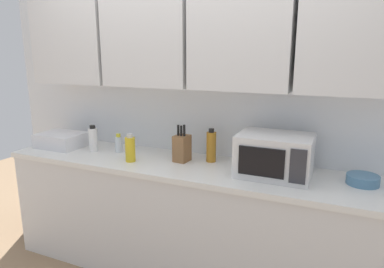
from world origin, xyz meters
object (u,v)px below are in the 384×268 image
Objects in this scene: bottle_clear_tall at (119,144)px; bottle_amber_vinegar at (211,146)px; bowl_ceramic_small at (363,180)px; bottle_yellow_mustard at (130,149)px; dish_rack at (62,140)px; knife_block at (182,148)px; bottle_white_jar at (93,139)px; microwave at (275,155)px.

bottle_clear_tall is 0.80m from bottle_amber_vinegar.
bottle_amber_vinegar reaches higher than bowl_ceramic_small.
bottle_yellow_mustard is 1.09× the size of bowl_ceramic_small.
bowl_ceramic_small is (1.59, 0.19, -0.07)m from bottle_yellow_mustard.
bottle_clear_tall is at bearing 6.74° from dish_rack.
knife_block reaches higher than dish_rack.
bottle_amber_vinegar is 1.04m from bowl_ceramic_small.
bowl_ceramic_small is at bearing 2.40° from bottle_white_jar.
bottle_amber_vinegar is at bearing 23.58° from bottle_yellow_mustard.
bottle_white_jar reaches higher than dish_rack.
knife_block is at bearing 4.02° from bottle_white_jar.
bottle_amber_vinegar reaches higher than bottle_clear_tall.
bottle_clear_tall is at bearing 177.95° from microwave.
bottle_yellow_mustard reaches higher than bowl_ceramic_small.
knife_block reaches higher than bowl_ceramic_small.
dish_rack is 1.49× the size of bottle_amber_vinegar.
microwave is 0.56m from bowl_ceramic_small.
bottle_yellow_mustard is at bearing -13.82° from bottle_white_jar.
bowl_ceramic_small is (1.24, 0.03, -0.07)m from knife_block.
bottle_yellow_mustard is at bearing -156.42° from bottle_amber_vinegar.
bottle_white_jar is (-1.00, -0.14, -0.02)m from bottle_amber_vinegar.
bottle_clear_tall is 0.22m from bottle_white_jar.
knife_block is 0.39m from bottle_yellow_mustard.
bottle_amber_vinegar is (-0.49, 0.11, -0.02)m from microwave.
bowl_ceramic_small is at bearing 1.98° from dish_rack.
microwave is at bearing -13.05° from bottle_amber_vinegar.
bottle_yellow_mustard is 0.29m from bottle_clear_tall.
dish_rack reaches higher than bowl_ceramic_small.
bottle_clear_tall is at bearing -175.06° from bottle_amber_vinegar.
bottle_amber_vinegar is at bearing 4.94° from bottle_clear_tall.
microwave is 1.06m from bottle_yellow_mustard.
bottle_white_jar is at bearing -172.18° from bottle_amber_vinegar.
bottle_clear_tall is at bearing 142.92° from bottle_yellow_mustard.
knife_block is 1.34× the size of bottle_yellow_mustard.
bowl_ceramic_small is (2.38, 0.08, -0.03)m from dish_rack.
bottle_white_jar is (-0.79, -0.06, -0.00)m from knife_block.
dish_rack is 0.79m from bottle_yellow_mustard.
dish_rack is at bearing -178.02° from bowl_ceramic_small.
bottle_amber_vinegar is at bearing 166.95° from microwave.
knife_block is at bearing -1.24° from bottle_clear_tall.
bottle_white_jar is at bearing -161.47° from bottle_clear_tall.
bottle_white_jar reaches higher than bowl_ceramic_small.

